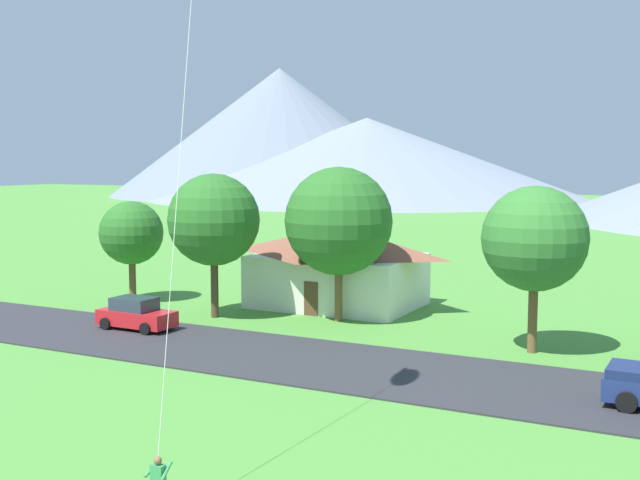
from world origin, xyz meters
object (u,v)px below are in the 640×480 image
(tree_center, at_px, (535,239))
(parked_car_red_west_end, at_px, (136,314))
(tree_near_left, at_px, (131,233))
(tree_left_of_center, at_px, (214,220))
(house_left_center, at_px, (338,265))
(tree_near_right, at_px, (339,221))

(tree_center, xyz_separation_m, parked_car_red_west_end, (-19.83, -4.75, -4.53))
(tree_near_left, xyz_separation_m, parked_car_red_west_end, (5.94, -6.68, -3.51))
(parked_car_red_west_end, bearing_deg, tree_left_of_center, 69.78)
(house_left_center, xyz_separation_m, tree_left_of_center, (-4.73, -6.44, 3.06))
(house_left_center, relative_size, parked_car_red_west_end, 2.47)
(tree_near_left, height_order, tree_left_of_center, tree_left_of_center)
(house_left_center, xyz_separation_m, tree_center, (13.35, -6.45, 2.82))
(tree_near_right, bearing_deg, parked_car_red_west_end, -140.38)
(tree_near_left, bearing_deg, parked_car_red_west_end, -48.39)
(house_left_center, bearing_deg, tree_center, -25.78)
(tree_center, height_order, tree_near_right, tree_near_right)
(tree_left_of_center, relative_size, tree_center, 1.05)
(tree_near_left, distance_m, tree_left_of_center, 8.03)
(house_left_center, relative_size, tree_near_right, 1.20)
(tree_center, bearing_deg, tree_near_right, 168.34)
(house_left_center, distance_m, parked_car_red_west_end, 13.05)
(house_left_center, height_order, parked_car_red_west_end, house_left_center)
(tree_center, distance_m, parked_car_red_west_end, 20.89)
(tree_left_of_center, relative_size, tree_near_right, 0.95)
(tree_near_right, bearing_deg, tree_left_of_center, -161.18)
(tree_near_right, bearing_deg, tree_center, -11.66)
(house_left_center, height_order, tree_near_left, tree_near_left)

